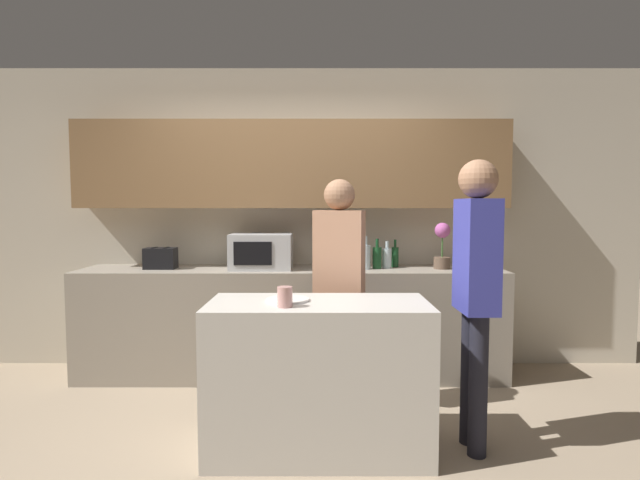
% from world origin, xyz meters
% --- Properties ---
extents(ground_plane, '(14.00, 14.00, 0.00)m').
position_xyz_m(ground_plane, '(0.00, 0.00, 0.00)').
color(ground_plane, gray).
extents(back_wall, '(6.40, 0.40, 2.70)m').
position_xyz_m(back_wall, '(0.00, 1.66, 1.54)').
color(back_wall, beige).
rests_on(back_wall, ground_plane).
extents(back_counter, '(3.60, 0.62, 0.93)m').
position_xyz_m(back_counter, '(0.00, 1.39, 0.47)').
color(back_counter, gray).
rests_on(back_counter, ground_plane).
extents(kitchen_island, '(1.31, 0.60, 0.90)m').
position_xyz_m(kitchen_island, '(0.24, 0.05, 0.45)').
color(kitchen_island, beige).
rests_on(kitchen_island, ground_plane).
extents(microwave, '(0.52, 0.39, 0.30)m').
position_xyz_m(microwave, '(-0.26, 1.38, 1.08)').
color(microwave, '#B7BABC').
rests_on(microwave, back_counter).
extents(toaster, '(0.26, 0.16, 0.18)m').
position_xyz_m(toaster, '(-1.12, 1.38, 1.02)').
color(toaster, black).
rests_on(toaster, back_counter).
extents(potted_plant, '(0.14, 0.14, 0.39)m').
position_xyz_m(potted_plant, '(1.29, 1.38, 1.13)').
color(potted_plant, brown).
rests_on(potted_plant, back_counter).
extents(bottle_0, '(0.07, 0.07, 0.28)m').
position_xyz_m(bottle_0, '(0.27, 1.35, 1.04)').
color(bottle_0, '#472814').
rests_on(bottle_0, back_counter).
extents(bottle_1, '(0.06, 0.06, 0.29)m').
position_xyz_m(bottle_1, '(0.34, 1.32, 1.04)').
color(bottle_1, black).
rests_on(bottle_1, back_counter).
extents(bottle_2, '(0.06, 0.06, 0.27)m').
position_xyz_m(bottle_2, '(0.43, 1.43, 1.03)').
color(bottle_2, '#472814').
rests_on(bottle_2, back_counter).
extents(bottle_3, '(0.08, 0.08, 0.27)m').
position_xyz_m(bottle_3, '(0.55, 1.33, 1.03)').
color(bottle_3, silver).
rests_on(bottle_3, back_counter).
extents(bottle_4, '(0.09, 0.09, 0.28)m').
position_xyz_m(bottle_4, '(0.63, 1.35, 1.04)').
color(bottle_4, silver).
rests_on(bottle_4, back_counter).
extents(bottle_5, '(0.08, 0.08, 0.26)m').
position_xyz_m(bottle_5, '(0.73, 1.39, 1.03)').
color(bottle_5, '#194723').
rests_on(bottle_5, back_counter).
extents(bottle_6, '(0.08, 0.08, 0.23)m').
position_xyz_m(bottle_6, '(0.82, 1.42, 1.02)').
color(bottle_6, silver).
rests_on(bottle_6, back_counter).
extents(bottle_7, '(0.06, 0.06, 0.24)m').
position_xyz_m(bottle_7, '(0.91, 1.50, 1.02)').
color(bottle_7, '#194723').
rests_on(bottle_7, back_counter).
extents(plate_on_island, '(0.26, 0.26, 0.01)m').
position_xyz_m(plate_on_island, '(0.05, 0.09, 0.91)').
color(plate_on_island, white).
rests_on(plate_on_island, kitchen_island).
extents(cup_0, '(0.09, 0.09, 0.12)m').
position_xyz_m(cup_0, '(0.05, -0.09, 0.96)').
color(cup_0, tan).
rests_on(cup_0, kitchen_island).
extents(person_left, '(0.38, 0.27, 1.66)m').
position_xyz_m(person_left, '(0.38, 0.61, 0.99)').
color(person_left, black).
rests_on(person_left, ground_plane).
extents(person_center, '(0.23, 0.34, 1.74)m').
position_xyz_m(person_center, '(1.17, 0.07, 1.05)').
color(person_center, black).
rests_on(person_center, ground_plane).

